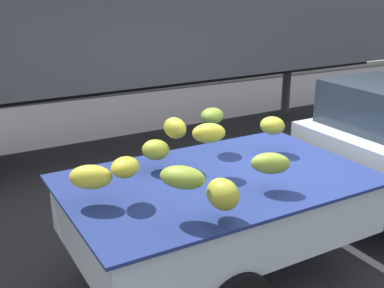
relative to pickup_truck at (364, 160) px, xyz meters
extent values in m
plane|color=#28282B|center=(-1.10, 0.24, -0.88)|extent=(220.00, 220.00, 0.00)
cube|color=gray|center=(-1.10, 8.41, -0.80)|extent=(80.00, 0.80, 0.16)
cube|color=silver|center=(-1.97, -0.08, -0.30)|extent=(2.77, 1.75, 0.08)
cube|color=silver|center=(-2.00, 0.72, -0.04)|extent=(2.71, 0.15, 0.44)
cube|color=silver|center=(-1.94, -0.87, -0.04)|extent=(2.71, 0.15, 0.44)
cube|color=silver|center=(-0.64, -0.03, -0.04)|extent=(0.11, 1.64, 0.44)
cube|color=silver|center=(-3.30, -0.13, -0.04)|extent=(0.11, 1.64, 0.44)
cube|color=#B21914|center=(-2.00, 0.75, -0.08)|extent=(2.60, 0.11, 0.07)
cube|color=navy|center=(-1.97, -0.08, 0.19)|extent=(2.89, 1.87, 0.03)
ellipsoid|color=olive|center=(-1.63, 0.62, 0.58)|extent=(0.37, 0.37, 0.16)
ellipsoid|color=gold|center=(-1.10, 0.29, 0.49)|extent=(0.34, 0.35, 0.19)
ellipsoid|color=gold|center=(-1.98, 0.08, 0.59)|extent=(0.36, 0.30, 0.18)
ellipsoid|color=gold|center=(-2.18, 0.40, 0.59)|extent=(0.22, 0.31, 0.20)
ellipsoid|color=olive|center=(-2.60, -0.61, 0.53)|extent=(0.41, 0.43, 0.17)
ellipsoid|color=gold|center=(-3.15, -0.07, 0.44)|extent=(0.42, 0.38, 0.19)
ellipsoid|color=gold|center=(-2.89, -0.14, 0.50)|extent=(0.34, 0.36, 0.16)
ellipsoid|color=#ABAD2C|center=(-2.35, -0.78, 0.41)|extent=(0.24, 0.32, 0.24)
ellipsoid|color=#A4A82B|center=(-2.40, 0.37, 0.41)|extent=(0.36, 0.36, 0.19)
ellipsoid|color=olive|center=(-1.70, -0.50, 0.44)|extent=(0.40, 0.35, 0.18)
cylinder|color=black|center=(0.63, 0.82, -0.56)|extent=(0.65, 0.22, 0.64)
cylinder|color=black|center=(-2.32, 0.70, -0.56)|extent=(0.65, 0.22, 0.64)
cube|color=black|center=(-0.80, 4.42, 0.22)|extent=(11.05, 0.80, 0.30)
cylinder|color=#38383A|center=(2.50, 4.54, -0.26)|extent=(0.18, 0.18, 1.25)
camera|label=1|loc=(-4.08, -3.58, 1.95)|focal=44.77mm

